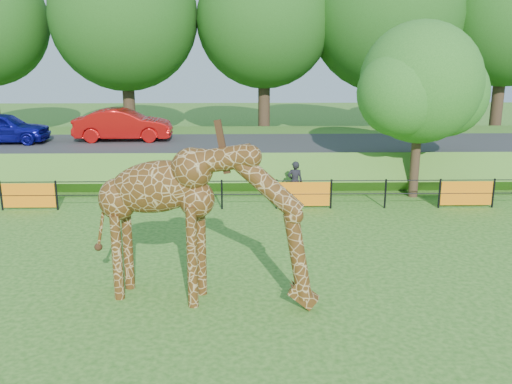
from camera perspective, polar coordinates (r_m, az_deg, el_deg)
ground at (r=13.51m, az=-4.72°, el=-11.43°), size 90.00×90.00×0.00m
giraffe at (r=13.15m, az=-5.35°, el=-3.17°), size 5.45×2.14×3.83m
perimeter_fence at (r=20.82m, az=-3.43°, el=-0.25°), size 28.07×0.10×1.10m
embankment at (r=28.10m, az=-2.85°, el=3.94°), size 40.00×9.00×1.30m
road at (r=26.50m, az=-2.96°, el=4.83°), size 40.00×5.00×0.12m
car_blue at (r=28.71m, az=-23.99°, el=5.89°), size 4.15×1.69×1.41m
car_red at (r=27.64m, az=-13.14°, el=6.56°), size 4.54×1.70×1.48m
visitor at (r=21.67m, az=3.91°, el=1.03°), size 0.58×0.38×1.60m
tree_east at (r=22.80m, az=16.34°, el=10.03°), size 5.40×4.71×6.76m
bg_tree_line at (r=34.12m, az=0.65°, el=16.93°), size 37.30×8.80×11.82m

